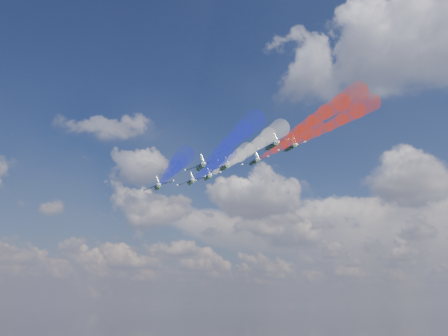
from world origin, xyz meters
The scene contains 16 objects.
jet_lead centered at (5.06, 29.10, 151.21)m, with size 8.72×10.90×2.91m, color black, non-canonical shape.
trail_lead centered at (22.93, 13.01, 148.75)m, with size 3.63×38.72×3.63m, color white, non-canonical shape.
jet_inner_left centered at (8.61, 16.09, 146.53)m, with size 8.72×10.90×2.91m, color black, non-canonical shape.
trail_inner_left centered at (26.48, 0.00, 144.07)m, with size 3.63×38.72×3.63m, color #1A23DE, non-canonical shape.
jet_inner_right centered at (22.90, 27.67, 153.00)m, with size 8.72×10.90×2.91m, color black, non-canonical shape.
trail_inner_right centered at (40.77, 11.58, 150.55)m, with size 3.63×38.72×3.63m, color red, non-canonical shape.
jet_outer_left centered at (9.63, 0.96, 141.90)m, with size 8.72×10.90×2.91m, color black, non-canonical shape.
trail_outer_left centered at (27.50, -15.13, 139.45)m, with size 3.63×38.72×3.63m, color #1A23DE, non-canonical shape.
jet_center_third centered at (21.81, 13.69, 148.25)m, with size 8.72×10.90×2.91m, color black, non-canonical shape.
trail_center_third centered at (39.68, -2.40, 145.80)m, with size 3.63×38.72×3.63m, color white, non-canonical shape.
jet_outer_right centered at (35.19, 26.83, 154.87)m, with size 8.72×10.90×2.91m, color black, non-canonical shape.
trail_outer_right centered at (53.06, 10.74, 152.42)m, with size 3.63×38.72×3.63m, color red, non-canonical shape.
jet_rear_left centered at (24.84, -0.82, 144.47)m, with size 8.72×10.90×2.91m, color black, non-canonical shape.
trail_rear_left centered at (42.71, -16.91, 142.02)m, with size 3.63×38.72×3.63m, color #1A23DE, non-canonical shape.
jet_rear_right centered at (37.53, 11.59, 150.76)m, with size 8.72×10.90×2.91m, color black, non-canonical shape.
trail_rear_right centered at (55.40, -4.50, 148.31)m, with size 3.63×38.72×3.63m, color red, non-canonical shape.
Camera 1 is at (92.79, -91.30, 112.18)m, focal length 39.41 mm.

